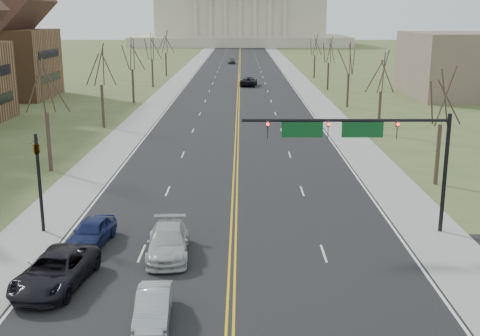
{
  "coord_description": "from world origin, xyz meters",
  "views": [
    {
      "loc": [
        0.47,
        -20.77,
        12.71
      ],
      "look_at": [
        0.39,
        17.24,
        3.0
      ],
      "focal_mm": 45.0,
      "sensor_mm": 36.0,
      "label": 1
    }
  ],
  "objects_px": {
    "car_sb_outer_lead": "(55,271)",
    "car_far_sb": "(231,61)",
    "signal_left": "(39,172)",
    "car_sb_inner_lead": "(153,307)",
    "car_sb_outer_second": "(92,232)",
    "signal_mast": "(361,138)",
    "car_far_nb": "(249,81)",
    "car_sb_inner_second": "(168,242)"
  },
  "relations": [
    {
      "from": "car_far_nb",
      "to": "car_far_sb",
      "type": "height_order",
      "value": "car_far_nb"
    },
    {
      "from": "car_sb_inner_second",
      "to": "car_far_sb",
      "type": "xyz_separation_m",
      "value": [
        1.27,
        132.26,
        -0.0
      ]
    },
    {
      "from": "car_far_nb",
      "to": "car_sb_outer_lead",
      "type": "bearing_deg",
      "value": 89.52
    },
    {
      "from": "car_sb_outer_lead",
      "to": "car_far_nb",
      "type": "distance_m",
      "value": 84.91
    },
    {
      "from": "car_sb_outer_second",
      "to": "car_sb_outer_lead",
      "type": "bearing_deg",
      "value": -86.53
    },
    {
      "from": "signal_mast",
      "to": "car_sb_inner_lead",
      "type": "distance_m",
      "value": 16.19
    },
    {
      "from": "car_far_sb",
      "to": "signal_left",
      "type": "bearing_deg",
      "value": -100.19
    },
    {
      "from": "signal_mast",
      "to": "car_sb_inner_second",
      "type": "height_order",
      "value": "signal_mast"
    },
    {
      "from": "car_sb_outer_lead",
      "to": "car_sb_inner_lead",
      "type": "bearing_deg",
      "value": -25.87
    },
    {
      "from": "car_sb_outer_second",
      "to": "signal_mast",
      "type": "bearing_deg",
      "value": 15.59
    },
    {
      "from": "car_sb_inner_lead",
      "to": "car_sb_inner_second",
      "type": "xyz_separation_m",
      "value": [
        -0.22,
        7.2,
        0.1
      ]
    },
    {
      "from": "car_far_sb",
      "to": "car_far_nb",
      "type": "bearing_deg",
      "value": -91.6
    },
    {
      "from": "car_sb_inner_second",
      "to": "car_sb_outer_second",
      "type": "relative_size",
      "value": 1.21
    },
    {
      "from": "signal_left",
      "to": "car_far_sb",
      "type": "distance_m",
      "value": 128.81
    },
    {
      "from": "car_sb_inner_second",
      "to": "car_sb_outer_second",
      "type": "bearing_deg",
      "value": 155.73
    },
    {
      "from": "signal_left",
      "to": "car_far_nb",
      "type": "xyz_separation_m",
      "value": [
        13.32,
        76.64,
        -2.87
      ]
    },
    {
      "from": "car_sb_outer_lead",
      "to": "car_sb_outer_second",
      "type": "height_order",
      "value": "car_sb_outer_lead"
    },
    {
      "from": "signal_left",
      "to": "car_sb_inner_lead",
      "type": "relative_size",
      "value": 1.47
    },
    {
      "from": "car_sb_outer_lead",
      "to": "car_sb_outer_second",
      "type": "relative_size",
      "value": 1.33
    },
    {
      "from": "car_far_nb",
      "to": "car_far_sb",
      "type": "relative_size",
      "value": 1.33
    },
    {
      "from": "car_sb_inner_lead",
      "to": "signal_left",
      "type": "bearing_deg",
      "value": 123.68
    },
    {
      "from": "signal_left",
      "to": "car_far_nb",
      "type": "height_order",
      "value": "signal_left"
    },
    {
      "from": "car_far_nb",
      "to": "car_sb_inner_lead",
      "type": "bearing_deg",
      "value": 93.14
    },
    {
      "from": "car_sb_outer_lead",
      "to": "car_far_sb",
      "type": "bearing_deg",
      "value": 94.7
    },
    {
      "from": "car_sb_inner_lead",
      "to": "car_far_nb",
      "type": "height_order",
      "value": "car_far_nb"
    },
    {
      "from": "car_far_nb",
      "to": "car_sb_inner_second",
      "type": "bearing_deg",
      "value": 92.69
    },
    {
      "from": "signal_left",
      "to": "car_sb_inner_lead",
      "type": "distance_m",
      "value": 14.09
    },
    {
      "from": "signal_mast",
      "to": "car_sb_inner_lead",
      "type": "xyz_separation_m",
      "value": [
        -10.71,
        -11.02,
        -5.08
      ]
    },
    {
      "from": "car_far_sb",
      "to": "car_sb_outer_lead",
      "type": "bearing_deg",
      "value": -98.67
    },
    {
      "from": "car_sb_outer_second",
      "to": "car_sb_inner_second",
      "type": "bearing_deg",
      "value": -12.58
    },
    {
      "from": "signal_mast",
      "to": "car_far_sb",
      "type": "height_order",
      "value": "signal_mast"
    },
    {
      "from": "signal_left",
      "to": "car_far_sb",
      "type": "height_order",
      "value": "signal_left"
    },
    {
      "from": "signal_mast",
      "to": "car_sb_outer_second",
      "type": "relative_size",
      "value": 2.75
    },
    {
      "from": "signal_mast",
      "to": "car_sb_outer_second",
      "type": "xyz_separation_m",
      "value": [
        -15.47,
        -2.14,
        -5.0
      ]
    },
    {
      "from": "signal_left",
      "to": "car_far_sb",
      "type": "relative_size",
      "value": 1.32
    },
    {
      "from": "car_sb_outer_second",
      "to": "car_far_sb",
      "type": "distance_m",
      "value": 130.72
    },
    {
      "from": "car_sb_outer_second",
      "to": "car_far_sb",
      "type": "bearing_deg",
      "value": 95.16
    },
    {
      "from": "car_sb_inner_lead",
      "to": "car_sb_outer_second",
      "type": "distance_m",
      "value": 10.08
    },
    {
      "from": "car_sb_inner_lead",
      "to": "car_sb_outer_lead",
      "type": "relative_size",
      "value": 0.69
    },
    {
      "from": "car_sb_outer_second",
      "to": "car_sb_inner_lead",
      "type": "bearing_deg",
      "value": -54.1
    },
    {
      "from": "car_sb_inner_lead",
      "to": "car_sb_inner_second",
      "type": "distance_m",
      "value": 7.21
    },
    {
      "from": "car_sb_inner_second",
      "to": "car_far_nb",
      "type": "distance_m",
      "value": 80.64
    }
  ]
}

